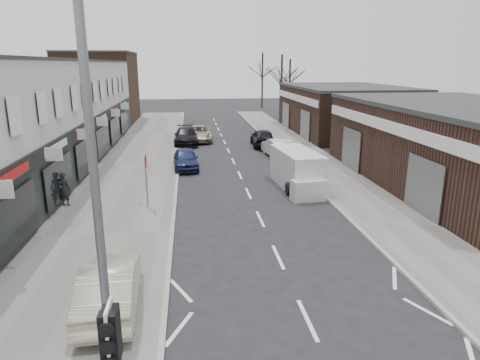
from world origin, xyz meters
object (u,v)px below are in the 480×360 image
object	(u,v)px
white_van	(298,170)
parked_car_left_a	(186,159)
parked_car_left_b	(186,136)
traffic_light	(112,350)
parked_car_right_a	(278,148)
street_lamp	(106,196)
sedan_on_pavement	(110,286)
pedestrian	(64,189)
parked_car_left_c	(199,133)
warning_sign	(146,165)
parked_car_right_b	(262,137)

from	to	relation	value
white_van	parked_car_left_a	world-z (taller)	white_van
parked_car_left_a	parked_car_left_b	bearing A→B (deg)	87.10
white_van	parked_car_left_a	xyz separation A→B (m)	(-6.34, 5.26, -0.31)
traffic_light	parked_car_left_b	size ratio (longest dim) A/B	0.62
white_van	parked_car_right_a	xyz separation A→B (m)	(0.56, 8.33, -0.28)
street_lamp	parked_car_left_a	bearing A→B (deg)	86.93
street_lamp	sedan_on_pavement	xyz separation A→B (m)	(-0.89, 3.86, -3.81)
pedestrian	parked_car_left_b	bearing A→B (deg)	-86.69
parked_car_left_c	sedan_on_pavement	bearing A→B (deg)	-96.00
traffic_light	parked_car_left_a	bearing A→B (deg)	87.42
traffic_light	street_lamp	bearing A→B (deg)	95.88
traffic_light	sedan_on_pavement	distance (m)	5.42
street_lamp	parked_car_left_b	world-z (taller)	street_lamp
sedan_on_pavement	warning_sign	bearing A→B (deg)	-94.85
warning_sign	sedan_on_pavement	world-z (taller)	warning_sign
parked_car_right_b	pedestrian	bearing A→B (deg)	52.66
pedestrian	parked_car_left_b	distance (m)	17.58
warning_sign	parked_car_left_a	world-z (taller)	warning_sign
pedestrian	street_lamp	bearing A→B (deg)	131.70
parked_car_right_b	parked_car_left_b	bearing A→B (deg)	-12.70
traffic_light	sedan_on_pavement	xyz separation A→B (m)	(-1.02, 5.08, -1.60)
parked_car_left_a	street_lamp	bearing A→B (deg)	-95.97
traffic_light	white_van	distance (m)	18.48
parked_car_right_b	parked_car_left_a	bearing A→B (deg)	51.07
sedan_on_pavement	parked_car_left_a	bearing A→B (deg)	-99.93
traffic_light	pedestrian	bearing A→B (deg)	108.08
street_lamp	parked_car_right_a	world-z (taller)	street_lamp
parked_car_left_b	parked_car_right_b	world-z (taller)	parked_car_right_b
pedestrian	parked_car_left_a	size ratio (longest dim) A/B	0.43
parked_car_right_a	traffic_light	bearing A→B (deg)	67.01
parked_car_left_a	parked_car_left_c	world-z (taller)	parked_car_left_c
parked_car_left_c	street_lamp	bearing A→B (deg)	-93.60
pedestrian	parked_car_right_a	xyz separation A→B (m)	(12.70, 10.53, -0.27)
white_van	parked_car_left_b	distance (m)	15.74
traffic_light	parked_car_left_c	distance (m)	32.95
parked_car_left_a	parked_car_right_b	bearing A→B (deg)	45.98
pedestrian	parked_car_right_a	distance (m)	16.50
traffic_light	parked_car_left_c	world-z (taller)	traffic_light
white_van	parked_car_right_a	bearing A→B (deg)	80.38
warning_sign	sedan_on_pavement	distance (m)	9.05
parked_car_left_b	parked_car_right_b	xyz separation A→B (m)	(6.47, -1.72, 0.03)
white_van	pedestrian	bearing A→B (deg)	-175.54
street_lamp	parked_car_right_b	distance (m)	29.61
sedan_on_pavement	parked_car_right_b	distance (m)	25.93
warning_sign	parked_car_left_b	bearing A→B (deg)	84.19
pedestrian	parked_car_right_b	size ratio (longest dim) A/B	0.38
street_lamp	parked_car_left_a	world-z (taller)	street_lamp
parked_car_left_b	street_lamp	bearing A→B (deg)	-91.84
pedestrian	parked_car_left_c	bearing A→B (deg)	-88.40
white_van	parked_car_left_a	distance (m)	8.25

